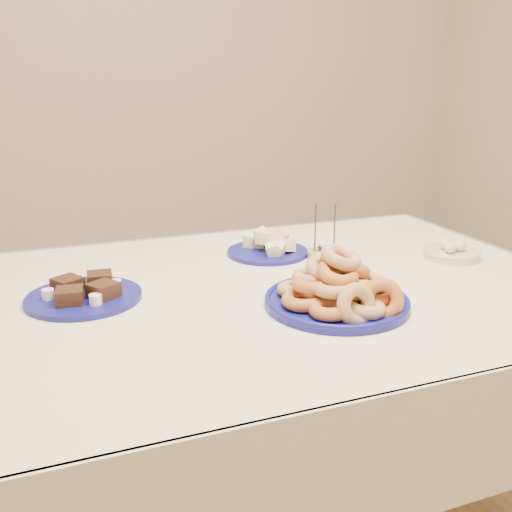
% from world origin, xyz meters
% --- Properties ---
extents(dining_table, '(1.71, 1.11, 0.75)m').
position_xyz_m(dining_table, '(0.00, 0.00, 0.64)').
color(dining_table, brown).
rests_on(dining_table, ground).
extents(donut_platter, '(0.34, 0.34, 0.15)m').
position_xyz_m(donut_platter, '(0.15, -0.19, 0.79)').
color(donut_platter, navy).
rests_on(donut_platter, dining_table).
extents(melon_plate, '(0.24, 0.24, 0.08)m').
position_xyz_m(melon_plate, '(0.16, 0.26, 0.77)').
color(melon_plate, navy).
rests_on(melon_plate, dining_table).
extents(brownie_plate, '(0.33, 0.33, 0.05)m').
position_xyz_m(brownie_plate, '(-0.39, 0.07, 0.77)').
color(brownie_plate, navy).
rests_on(brownie_plate, dining_table).
extents(candle_holder, '(0.12, 0.12, 0.16)m').
position_xyz_m(candle_holder, '(0.29, 0.16, 0.77)').
color(candle_holder, tan).
rests_on(candle_holder, dining_table).
extents(egg_bowl, '(0.21, 0.21, 0.05)m').
position_xyz_m(egg_bowl, '(0.64, 0.03, 0.77)').
color(egg_bowl, beige).
rests_on(egg_bowl, dining_table).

